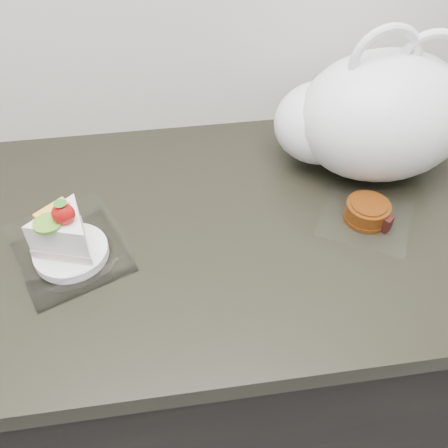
# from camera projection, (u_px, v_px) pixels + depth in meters

# --- Properties ---
(counter) EXTENTS (2.04, 0.64, 0.90)m
(counter) POSITION_uv_depth(u_px,v_px,m) (179.00, 355.00, 1.22)
(counter) COLOR black
(counter) RESTS_ON ground
(cake_tray) EXTENTS (0.22, 0.22, 0.13)m
(cake_tray) POSITION_uv_depth(u_px,v_px,m) (68.00, 243.00, 0.82)
(cake_tray) COLOR white
(cake_tray) RESTS_ON counter
(mooncake_wrap) EXTENTS (0.21, 0.21, 0.04)m
(mooncake_wrap) POSITION_uv_depth(u_px,v_px,m) (368.00, 213.00, 0.90)
(mooncake_wrap) COLOR white
(mooncake_wrap) RESTS_ON counter
(plastic_bag) EXTENTS (0.38, 0.29, 0.30)m
(plastic_bag) POSITION_uv_depth(u_px,v_px,m) (371.00, 116.00, 0.94)
(plastic_bag) COLOR white
(plastic_bag) RESTS_ON counter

